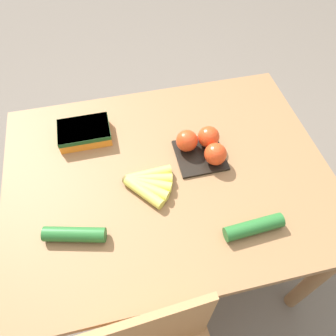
{
  "coord_description": "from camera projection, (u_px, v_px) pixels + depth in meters",
  "views": [
    {
      "loc": [
        0.16,
        0.68,
        1.71
      ],
      "look_at": [
        0.0,
        0.0,
        0.76
      ],
      "focal_mm": 35.0,
      "sensor_mm": 36.0,
      "label": 1
    }
  ],
  "objects": [
    {
      "name": "ground_plane",
      "position": [
        168.0,
        249.0,
        1.79
      ],
      "size": [
        12.0,
        12.0,
        0.0
      ],
      "primitive_type": "plane",
      "color": "#665B51"
    },
    {
      "name": "dining_table",
      "position": [
        168.0,
        188.0,
        1.28
      ],
      "size": [
        1.19,
        0.92,
        0.73
      ],
      "color": "olive",
      "rests_on": "ground_plane"
    },
    {
      "name": "banana_bunch",
      "position": [
        147.0,
        183.0,
        1.15
      ],
      "size": [
        0.18,
        0.17,
        0.04
      ],
      "color": "brown",
      "rests_on": "dining_table"
    },
    {
      "name": "tomato_pack",
      "position": [
        203.0,
        146.0,
        1.22
      ],
      "size": [
        0.18,
        0.18,
        0.09
      ],
      "color": "black",
      "rests_on": "dining_table"
    },
    {
      "name": "carrot_bag",
      "position": [
        84.0,
        132.0,
        1.28
      ],
      "size": [
        0.2,
        0.14,
        0.05
      ],
      "color": "orange",
      "rests_on": "dining_table"
    },
    {
      "name": "cucumber_near",
      "position": [
        254.0,
        227.0,
        1.05
      ],
      "size": [
        0.2,
        0.06,
        0.05
      ],
      "color": "#236028",
      "rests_on": "dining_table"
    },
    {
      "name": "cucumber_far",
      "position": [
        74.0,
        234.0,
        1.03
      ],
      "size": [
        0.2,
        0.09,
        0.05
      ],
      "color": "#236028",
      "rests_on": "dining_table"
    }
  ]
}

